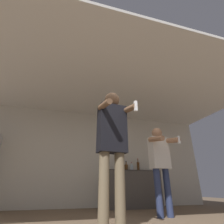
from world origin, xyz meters
TOP-DOWN VIEW (x-y plane):
  - wall_back at (0.00, 3.27)m, footprint 7.00×0.06m
  - ceiling_slab at (0.00, 1.62)m, footprint 7.00×3.76m
  - counter at (1.08, 2.94)m, footprint 1.44×0.64m
  - bottle_brown_liquor at (1.32, 3.01)m, footprint 0.07×0.07m
  - bottle_amber_bourbon at (0.96, 3.01)m, footprint 0.09×0.09m
  - bottle_dark_rum at (1.12, 3.01)m, footprint 0.09×0.09m
  - person_woman_foreground at (-0.17, 0.52)m, footprint 0.48×0.51m
  - person_man_side at (1.05, 1.36)m, footprint 0.47×0.54m

SIDE VIEW (x-z plane):
  - counter at x=1.08m, z-range 0.00..0.89m
  - person_man_side at x=1.05m, z-range 0.17..1.79m
  - bottle_dark_rum at x=1.12m, z-range 0.87..1.11m
  - bottle_amber_bourbon at x=0.96m, z-range 0.86..1.13m
  - bottle_brown_liquor at x=1.32m, z-range 0.85..1.20m
  - person_woman_foreground at x=-0.17m, z-range 0.15..1.95m
  - wall_back at x=0.00m, z-range 0.00..2.55m
  - ceiling_slab at x=0.00m, z-range 2.55..2.60m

